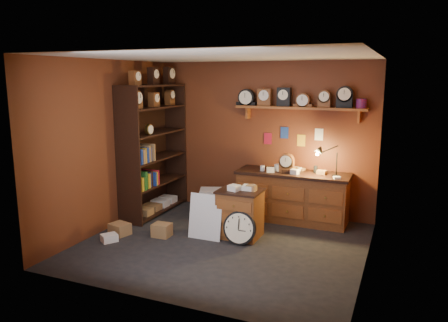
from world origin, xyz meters
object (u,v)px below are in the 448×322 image
big_round_clock (240,228)px  low_cabinet (240,211)px  shelving_unit (152,144)px  workbench (292,194)px

big_round_clock → low_cabinet: bearing=109.8°
shelving_unit → low_cabinet: (1.91, -0.58, -0.85)m
big_round_clock → shelving_unit: bearing=156.7°
low_cabinet → big_round_clock: (0.10, -0.28, -0.16)m
low_cabinet → workbench: bearing=63.7°
workbench → low_cabinet: bearing=-116.9°
workbench → big_round_clock: workbench is taller
workbench → big_round_clock: 1.45m
workbench → low_cabinet: workbench is taller
shelving_unit → workbench: bearing=11.4°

